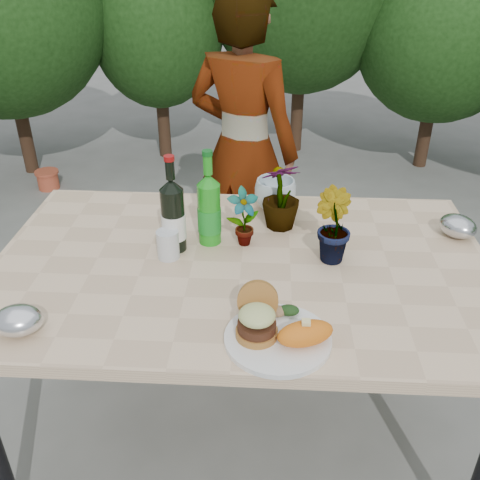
# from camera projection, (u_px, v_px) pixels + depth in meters

# --- Properties ---
(ground) EXTENTS (80.00, 80.00, 0.00)m
(ground) POSITION_uv_depth(u_px,v_px,m) (241.00, 423.00, 2.10)
(ground) COLOR #61615D
(ground) RESTS_ON ground
(patio_table) EXTENTS (1.60, 1.00, 0.75)m
(patio_table) POSITION_uv_depth(u_px,v_px,m) (241.00, 277.00, 1.74)
(patio_table) COLOR beige
(patio_table) RESTS_ON ground
(shrub_hedge) EXTENTS (7.04, 5.21, 2.53)m
(shrub_hedge) POSITION_uv_depth(u_px,v_px,m) (304.00, 29.00, 2.95)
(shrub_hedge) COLOR #382316
(shrub_hedge) RESTS_ON ground
(dinner_plate) EXTENTS (0.28, 0.28, 0.01)m
(dinner_plate) POSITION_uv_depth(u_px,v_px,m) (278.00, 339.00, 1.39)
(dinner_plate) COLOR white
(dinner_plate) RESTS_ON patio_table
(burger_stack) EXTENTS (0.11, 0.16, 0.11)m
(burger_stack) POSITION_uv_depth(u_px,v_px,m) (257.00, 317.00, 1.38)
(burger_stack) COLOR #B7722D
(burger_stack) RESTS_ON dinner_plate
(sweet_potato) EXTENTS (0.17, 0.12, 0.06)m
(sweet_potato) POSITION_uv_depth(u_px,v_px,m) (305.00, 333.00, 1.35)
(sweet_potato) COLOR orange
(sweet_potato) RESTS_ON dinner_plate
(grilled_veg) EXTENTS (0.08, 0.05, 0.03)m
(grilled_veg) POSITION_uv_depth(u_px,v_px,m) (284.00, 311.00, 1.46)
(grilled_veg) COLOR olive
(grilled_veg) RESTS_ON dinner_plate
(wine_bottle) EXTENTS (0.08, 0.08, 0.33)m
(wine_bottle) POSITION_uv_depth(u_px,v_px,m) (173.00, 216.00, 1.73)
(wine_bottle) COLOR black
(wine_bottle) RESTS_ON patio_table
(sparkling_water) EXTENTS (0.08, 0.08, 0.33)m
(sparkling_water) POSITION_uv_depth(u_px,v_px,m) (209.00, 210.00, 1.77)
(sparkling_water) COLOR #1D931A
(sparkling_water) RESTS_ON patio_table
(plastic_cup) EXTENTS (0.07, 0.07, 0.09)m
(plastic_cup) POSITION_uv_depth(u_px,v_px,m) (168.00, 244.00, 1.72)
(plastic_cup) COLOR silver
(plastic_cup) RESTS_ON patio_table
(seedling_left) EXTENTS (0.13, 0.11, 0.20)m
(seedling_left) POSITION_uv_depth(u_px,v_px,m) (243.00, 218.00, 1.76)
(seedling_left) COLOR #265F20
(seedling_left) RESTS_ON patio_table
(seedling_mid) EXTENTS (0.16, 0.17, 0.24)m
(seedling_mid) POSITION_uv_depth(u_px,v_px,m) (332.00, 226.00, 1.68)
(seedling_mid) COLOR #26551D
(seedling_mid) RESTS_ON patio_table
(seedling_right) EXTENTS (0.18, 0.18, 0.24)m
(seedling_right) POSITION_uv_depth(u_px,v_px,m) (281.00, 196.00, 1.86)
(seedling_right) COLOR #29541D
(seedling_right) RESTS_ON patio_table
(blue_bowl) EXTENTS (0.19, 0.19, 0.12)m
(blue_bowl) POSITION_uv_depth(u_px,v_px,m) (275.00, 195.00, 2.01)
(blue_bowl) COLOR silver
(blue_bowl) RESTS_ON patio_table
(foil_packet_left) EXTENTS (0.14, 0.12, 0.08)m
(foil_packet_left) POSITION_uv_depth(u_px,v_px,m) (18.00, 320.00, 1.40)
(foil_packet_left) COLOR silver
(foil_packet_left) RESTS_ON patio_table
(foil_packet_right) EXTENTS (0.17, 0.17, 0.08)m
(foil_packet_right) POSITION_uv_depth(u_px,v_px,m) (458.00, 226.00, 1.84)
(foil_packet_right) COLOR #B7BABE
(foil_packet_right) RESTS_ON patio_table
(person) EXTENTS (0.65, 0.54, 1.51)m
(person) POSITION_uv_depth(u_px,v_px,m) (243.00, 151.00, 2.55)
(person) COLOR #9B644D
(person) RESTS_ON ground
(terracotta_pot) EXTENTS (0.17, 0.17, 0.14)m
(terracotta_pot) POSITION_uv_depth(u_px,v_px,m) (48.00, 179.00, 3.93)
(terracotta_pot) COLOR #BA4B2F
(terracotta_pot) RESTS_ON ground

